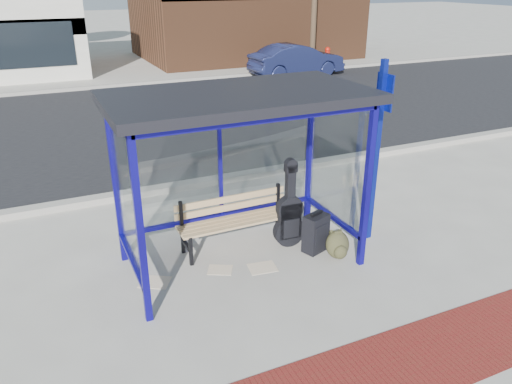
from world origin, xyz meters
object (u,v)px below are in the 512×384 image
backpack (338,246)px  fire_hydrant (327,55)px  bench (235,218)px  suitcase (316,233)px  guitar_bag (289,217)px  parked_car (297,60)px

backpack → fire_hydrant: fire_hydrant is taller
bench → suitcase: bearing=-33.2°
bench → fire_hydrant: same height
guitar_bag → fire_hydrant: size_ratio=1.57×
suitcase → fire_hydrant: bearing=37.7°
bench → guitar_bag: guitar_bag is taller
guitar_bag → suitcase: guitar_bag is taller
parked_car → fire_hydrant: 3.05m
suitcase → fire_hydrant: (9.06, 14.20, 0.15)m
backpack → parked_car: 14.29m
backpack → guitar_bag: bearing=137.4°
bench → suitcase: bench is taller
guitar_bag → backpack: size_ratio=3.14×
backpack → suitcase: bearing=133.8°
guitar_bag → suitcase: (0.27, -0.32, -0.18)m
suitcase → guitar_bag: bearing=109.8°
guitar_bag → backpack: guitar_bag is taller
bench → fire_hydrant: (10.07, 13.56, -0.02)m
backpack → fire_hydrant: 17.00m
suitcase → parked_car: size_ratio=0.16×
guitar_bag → backpack: (0.46, -0.62, -0.28)m
bench → backpack: (1.20, -0.94, -0.27)m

